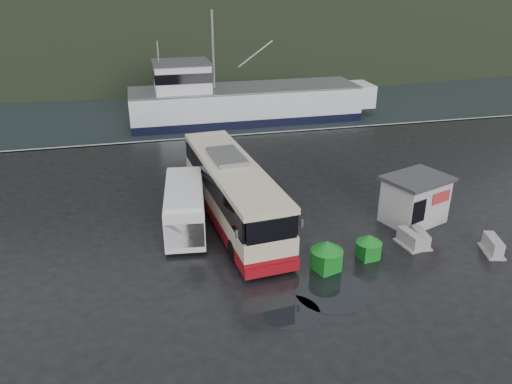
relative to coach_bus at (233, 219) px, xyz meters
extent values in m
plane|color=black|center=(1.96, -3.98, 0.00)|extent=(160.00, 160.00, 0.00)
cube|color=black|center=(1.96, 106.02, 0.00)|extent=(300.00, 180.00, 0.02)
cube|color=#999993|center=(1.96, 16.02, 0.00)|extent=(160.00, 0.60, 1.50)
ellipsoid|color=black|center=(11.96, 246.02, 0.00)|extent=(780.00, 540.00, 570.00)
cylinder|color=black|center=(3.05, -8.19, 0.01)|extent=(3.48, 3.48, 0.01)
cylinder|color=black|center=(0.78, -9.21, 0.01)|extent=(2.50, 2.50, 0.01)
cylinder|color=black|center=(10.86, -1.08, 0.01)|extent=(2.90, 2.90, 0.01)
camera|label=1|loc=(-4.72, -25.88, 13.44)|focal=35.00mm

